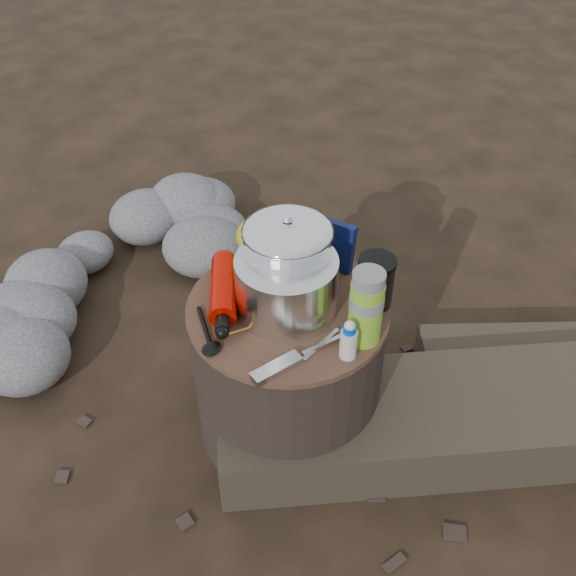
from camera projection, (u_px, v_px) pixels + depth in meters
The scene contains 14 objects.
ground at pixel (288, 423), 1.81m from camera, with size 60.00×60.00×0.00m, color black.
stump at pixel (288, 370), 1.67m from camera, with size 0.46×0.46×0.42m, color black.
rock_ring at pixel (120, 268), 2.15m from camera, with size 0.44×0.97×0.19m, color slate, non-canonical shape.
foil_windscreen at pixel (286, 285), 1.48m from camera, with size 0.23×0.23×0.14m, color silver.
camping_pot at pixel (288, 256), 1.51m from camera, with size 0.20×0.20×0.20m, color white.
fuel_bottle at pixel (223, 289), 1.53m from camera, with size 0.06×0.25×0.06m, color #C10B00, non-canonical shape.
thermos at pixel (366, 307), 1.40m from camera, with size 0.07×0.07×0.18m, color #7BB528.
travel_mug at pixel (375, 282), 1.50m from camera, with size 0.08×0.08×0.12m, color black.
stuff_sack at pixel (265, 239), 1.64m from camera, with size 0.15×0.12×0.10m, color gold.
food_pouch at pixel (335, 245), 1.60m from camera, with size 0.10×0.02×0.12m, color #0A1346.
multitool at pixel (276, 368), 1.38m from camera, with size 0.03×0.11×0.02m, color silver.
pot_grabber at pixel (321, 344), 1.43m from camera, with size 0.03×0.12×0.01m, color silver, non-canonical shape.
spork at pixel (205, 327), 1.47m from camera, with size 0.03×0.15×0.01m, color black, non-canonical shape.
squeeze_bottle at pixel (349, 341), 1.39m from camera, with size 0.04×0.04×0.09m, color silver.
Camera 1 is at (0.60, -0.95, 1.46)m, focal length 42.14 mm.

